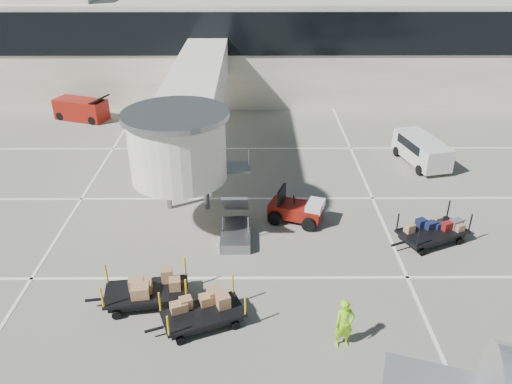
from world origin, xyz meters
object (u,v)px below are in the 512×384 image
suitcase_cart (432,233)px  box_cart_near (202,313)px  belt_loader (82,109)px  box_cart_far (142,293)px  ground_worker (344,324)px  minivan (421,148)px  baggage_tug (297,210)px

suitcase_cart → box_cart_near: bearing=-175.8°
belt_loader → box_cart_far: bearing=-47.5°
ground_worker → minivan: ground_worker is taller
box_cart_far → ground_worker: ground_worker is taller
box_cart_near → belt_loader: size_ratio=0.82×
baggage_tug → box_cart_near: size_ratio=0.79×
box_cart_near → minivan: bearing=27.8°
box_cart_near → box_cart_far: box_cart_far is taller
box_cart_near → minivan: minivan is taller
suitcase_cart → belt_loader: (-21.55, 17.20, 0.25)m
box_cart_far → belt_loader: size_ratio=0.89×
baggage_tug → ground_worker: size_ratio=1.48×
box_cart_near → suitcase_cart: bearing=6.3°
box_cart_near → box_cart_far: (-2.42, 1.08, 0.06)m
minivan → belt_loader: bearing=147.7°
baggage_tug → minivan: (8.25, 6.98, 0.36)m
box_cart_far → ground_worker: 7.82m
suitcase_cart → box_cart_near: (-10.28, -5.43, -0.00)m
ground_worker → box_cart_far: bearing=152.5°
box_cart_far → box_cart_near: bearing=-32.3°
baggage_tug → box_cart_far: baggage_tug is taller
suitcase_cart → box_cart_far: 13.42m
box_cart_near → ground_worker: (5.08, -1.08, 0.46)m
ground_worker → baggage_tug: bearing=85.0°
baggage_tug → box_cart_near: baggage_tug is taller
suitcase_cart → ground_worker: size_ratio=1.98×
belt_loader → baggage_tug: bearing=-24.5°
ground_worker → minivan: 17.14m
box_cart_far → baggage_tug: bearing=36.0°
box_cart_near → box_cart_far: 2.65m
suitcase_cart → ground_worker: 8.34m
suitcase_cart → baggage_tug: bearing=138.3°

